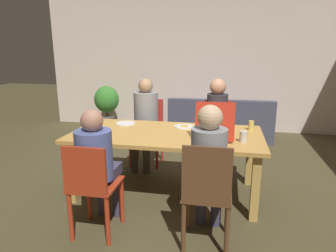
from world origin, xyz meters
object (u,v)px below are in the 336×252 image
at_px(person_1, 209,163).
at_px(drinking_glass_1, 243,137).
at_px(potted_plant, 107,103).
at_px(person_2, 145,116).
at_px(dining_table, 166,140).
at_px(chair_0, 216,132).
at_px(pizza_box_0, 215,131).
at_px(plate_1, 184,126).
at_px(chair_1, 207,192).
at_px(person_3, 97,160).
at_px(chair_3, 92,186).
at_px(plate_2, 126,123).
at_px(person_0, 217,118).
at_px(plate_0, 98,134).
at_px(drinking_glass_0, 251,126).
at_px(couch, 220,123).
at_px(chair_2, 148,127).

height_order(person_1, drinking_glass_1, person_1).
bearing_deg(potted_plant, person_2, -53.46).
xyz_separation_m(dining_table, chair_0, (0.54, 0.98, -0.14)).
height_order(pizza_box_0, plate_1, pizza_box_0).
height_order(chair_1, person_2, person_2).
bearing_deg(chair_1, person_3, 172.99).
xyz_separation_m(plate_1, potted_plant, (-1.97, 2.30, -0.18)).
relative_size(person_3, potted_plant, 1.26).
relative_size(dining_table, person_1, 1.74).
bearing_deg(chair_3, plate_2, 95.37).
height_order(person_3, plate_2, person_3).
relative_size(dining_table, drinking_glass_1, 18.88).
distance_m(person_0, plate_0, 1.66).
relative_size(chair_0, chair_1, 1.00).
xyz_separation_m(chair_3, person_3, (-0.00, 0.14, 0.20)).
bearing_deg(chair_3, plate_0, 109.56).
xyz_separation_m(person_0, potted_plant, (-2.33, 1.75, -0.18)).
height_order(dining_table, drinking_glass_0, drinking_glass_0).
relative_size(pizza_box_0, couch, 0.28).
bearing_deg(chair_0, plate_0, -137.13).
xyz_separation_m(plate_0, potted_plant, (-1.05, 2.80, -0.17)).
distance_m(chair_2, plate_0, 1.21).
bearing_deg(person_2, chair_0, 10.04).
bearing_deg(drinking_glass_1, person_3, -153.88).
relative_size(dining_table, plate_1, 8.71).
xyz_separation_m(person_2, person_3, (-0.00, -1.64, -0.05)).
bearing_deg(plate_0, plate_2, 73.68).
bearing_deg(drinking_glass_0, plate_0, -163.63).
bearing_deg(plate_2, plate_0, -106.32).
distance_m(person_0, person_1, 1.65).
relative_size(dining_table, chair_3, 2.41).
relative_size(chair_1, person_1, 0.77).
bearing_deg(person_1, dining_table, 123.27).
bearing_deg(person_3, person_2, 90.00).
height_order(person_1, couch, person_1).
bearing_deg(person_0, person_3, -121.03).
height_order(chair_3, pizza_box_0, pizza_box_0).
relative_size(pizza_box_0, plate_0, 2.67).
distance_m(chair_0, chair_2, 1.01).
bearing_deg(chair_1, person_0, 90.00).
bearing_deg(potted_plant, chair_2, -51.06).
relative_size(dining_table, chair_1, 2.26).
distance_m(chair_0, person_2, 1.05).
xyz_separation_m(chair_2, potted_plant, (-1.32, 1.64, 0.03)).
bearing_deg(chair_0, dining_table, -118.72).
xyz_separation_m(dining_table, drinking_glass_1, (0.85, -0.19, 0.14)).
bearing_deg(person_0, drinking_glass_0, -52.39).
bearing_deg(person_1, chair_2, 119.75).
distance_m(chair_3, drinking_glass_0, 1.94).
distance_m(person_2, chair_3, 1.80).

